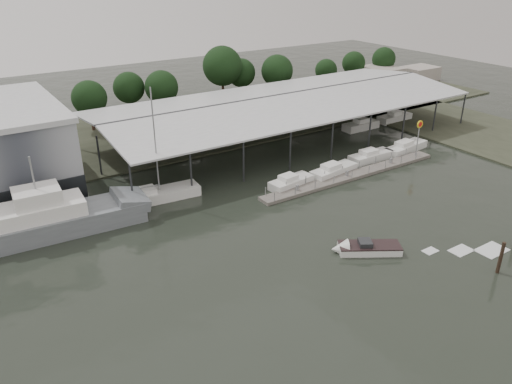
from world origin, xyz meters
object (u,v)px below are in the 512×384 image
speedboat_underway (364,248)px  grey_trawler (55,219)px  white_sailboat (154,196)px  shell_fuel_sign (419,132)px

speedboat_underway → grey_trawler: bearing=-8.6°
white_sailboat → speedboat_underway: (12.31, -21.58, -0.26)m
shell_fuel_sign → grey_trawler: 47.91m
white_sailboat → speedboat_underway: bearing=-55.2°
grey_trawler → white_sailboat: 11.42m
white_sailboat → speedboat_underway: 24.84m
grey_trawler → white_sailboat: bearing=10.8°
shell_fuel_sign → grey_trawler: bearing=172.7°
grey_trawler → speedboat_underway: 31.06m
white_sailboat → shell_fuel_sign: bearing=-6.6°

